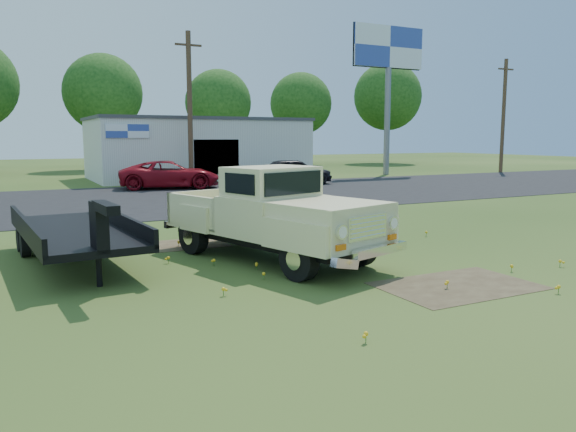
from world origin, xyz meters
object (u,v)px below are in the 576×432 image
object	(u,v)px
vintage_pickup_truck	(272,213)
red_pickup	(170,175)
flatbed_trailer	(74,226)
dark_sedan	(294,172)
billboard	(388,60)

from	to	relation	value
vintage_pickup_truck	red_pickup	bearing A→B (deg)	64.87
vintage_pickup_truck	red_pickup	size ratio (longest dim) A/B	1.09
flatbed_trailer	red_pickup	xyz separation A→B (m)	(6.94, 17.41, -0.09)
dark_sedan	vintage_pickup_truck	bearing A→B (deg)	159.76
vintage_pickup_truck	flatbed_trailer	size ratio (longest dim) A/B	0.96
vintage_pickup_truck	red_pickup	distance (m)	19.32
dark_sedan	billboard	bearing A→B (deg)	-56.50
vintage_pickup_truck	flatbed_trailer	distance (m)	4.47
billboard	red_pickup	distance (m)	19.94
billboard	flatbed_trailer	size ratio (longest dim) A/B	1.77
red_pickup	dark_sedan	xyz separation A→B (m)	(7.44, -0.63, 0.01)
billboard	dark_sedan	distance (m)	13.86
billboard	dark_sedan	xyz separation A→B (m)	(-10.44, -4.80, -7.76)
flatbed_trailer	red_pickup	distance (m)	18.74
vintage_pickup_truck	dark_sedan	world-z (taller)	vintage_pickup_truck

